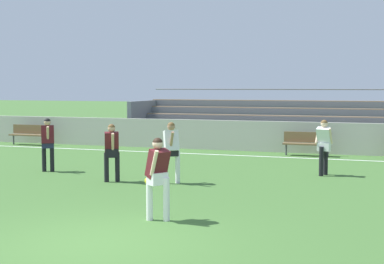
# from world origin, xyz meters

# --- Properties ---
(ground_plane) EXTENTS (160.00, 160.00, 0.00)m
(ground_plane) POSITION_xyz_m (0.00, 0.00, 0.00)
(ground_plane) COLOR #3D662D
(field_line_sideline) EXTENTS (44.00, 0.12, 0.01)m
(field_line_sideline) POSITION_xyz_m (0.00, 12.56, 0.00)
(field_line_sideline) COLOR white
(field_line_sideline) RESTS_ON ground
(sideline_wall) EXTENTS (48.00, 0.16, 1.24)m
(sideline_wall) POSITION_xyz_m (0.00, 14.18, 0.62)
(sideline_wall) COLOR #BCB7AD
(sideline_wall) RESTS_ON ground
(bleacher_stand) EXTENTS (19.17, 3.51, 2.52)m
(bleacher_stand) POSITION_xyz_m (3.10, 16.60, 1.06)
(bleacher_stand) COLOR #897051
(bleacher_stand) RESTS_ON ground
(bench_far_right) EXTENTS (1.80, 0.40, 0.90)m
(bench_far_right) POSITION_xyz_m (1.78, 13.35, 0.55)
(bench_far_right) COLOR brown
(bench_far_right) RESTS_ON ground
(bench_centre_sideline) EXTENTS (1.80, 0.40, 0.90)m
(bench_centre_sideline) POSITION_xyz_m (-10.59, 13.35, 0.55)
(bench_centre_sideline) COLOR brown
(bench_centre_sideline) RESTS_ON ground
(player_white_trailing_run) EXTENTS (0.51, 0.70, 1.68)m
(player_white_trailing_run) POSITION_xyz_m (-0.93, 5.95, 1.00)
(player_white_trailing_run) COLOR white
(player_white_trailing_run) RESTS_ON ground
(player_dark_challenging) EXTENTS (0.47, 0.64, 1.61)m
(player_dark_challenging) POSITION_xyz_m (-2.58, 5.66, 0.95)
(player_dark_challenging) COLOR black
(player_dark_challenging) RESTS_ON ground
(player_white_dropping_back) EXTENTS (0.52, 0.45, 1.66)m
(player_white_dropping_back) POSITION_xyz_m (2.86, 8.69, 0.98)
(player_white_dropping_back) COLOR black
(player_white_dropping_back) RESTS_ON ground
(player_dark_wide_right) EXTENTS (0.50, 0.62, 1.66)m
(player_dark_wide_right) POSITION_xyz_m (-5.31, 6.73, 0.99)
(player_dark_wide_right) COLOR black
(player_dark_wide_right) RESTS_ON ground
(player_dark_deep_cover) EXTENTS (0.52, 0.63, 1.64)m
(player_dark_deep_cover) POSITION_xyz_m (0.34, 1.86, 0.98)
(player_dark_deep_cover) COLOR white
(player_dark_deep_cover) RESTS_ON ground
(soccer_ball) EXTENTS (0.22, 0.22, 0.22)m
(soccer_ball) POSITION_xyz_m (-1.42, 5.51, 0.11)
(soccer_ball) COLOR yellow
(soccer_ball) RESTS_ON ground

